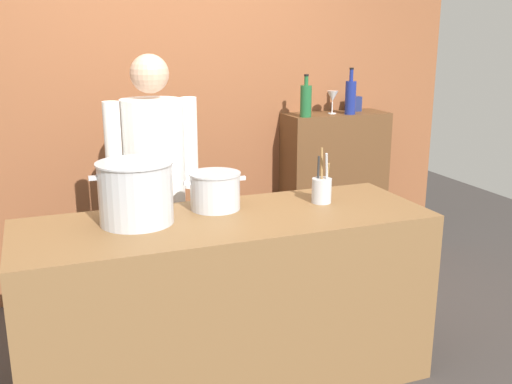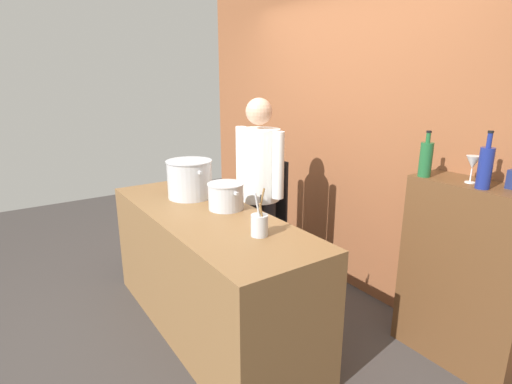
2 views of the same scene
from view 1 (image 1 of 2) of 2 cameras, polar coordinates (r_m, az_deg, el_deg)
ground_plane at (r=3.24m, az=-2.62°, el=-17.87°), size 8.00×8.00×0.00m
brick_back_panel at (r=4.08m, az=-9.21°, el=11.29°), size 4.40×0.10×3.00m
prep_counter at (r=3.01m, az=-2.72°, el=-10.69°), size 2.01×0.70×0.90m
bar_cabinet at (r=4.45m, az=7.52°, el=-0.07°), size 0.76×0.32×1.20m
chef at (r=3.34m, az=-9.88°, el=1.13°), size 0.53×0.38×1.66m
stockpot_large at (r=2.78m, az=-11.61°, el=-0.06°), size 0.42×0.36×0.29m
stockpot_small at (r=2.97m, az=-3.99°, el=0.13°), size 0.32×0.26×0.19m
utensil_crock at (r=3.10m, az=6.41°, el=0.26°), size 0.10×0.10×0.29m
wine_bottle_cobalt at (r=4.27m, az=9.18°, el=9.15°), size 0.08×0.08×0.33m
wine_bottle_green at (r=4.09m, az=4.87°, el=8.88°), size 0.08×0.08×0.29m
wine_glass_short at (r=4.28m, az=7.45°, el=9.15°), size 0.08×0.08×0.16m
spice_tin_navy at (r=4.46m, az=9.47°, el=8.47°), size 0.09×0.09×0.11m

